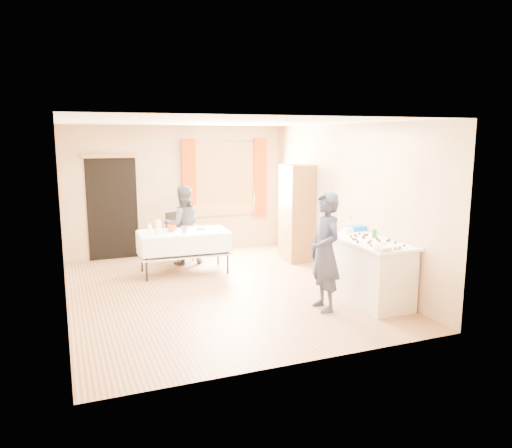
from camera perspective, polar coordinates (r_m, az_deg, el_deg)
name	(u,v)px	position (r m, az deg, el deg)	size (l,w,h in m)	color
floor	(219,291)	(7.95, -4.22, -7.63)	(4.50, 5.50, 0.02)	#9E7047
ceiling	(217,121)	(7.57, -4.48, 11.61)	(4.50, 5.50, 0.02)	white
wall_back	(178,190)	(10.30, -8.96, 3.82)	(4.50, 0.02, 2.60)	tan
wall_front	(299,245)	(5.12, 4.94, -2.44)	(4.50, 0.02, 2.60)	tan
wall_left	(60,218)	(7.31, -21.50, 0.68)	(0.02, 5.50, 2.60)	tan
wall_right	(346,202)	(8.59, 10.21, 2.55)	(0.02, 5.50, 2.60)	tan
window_frame	(225,179)	(10.50, -3.59, 5.15)	(1.32, 0.06, 1.52)	olive
window_pane	(225,179)	(10.49, -3.57, 5.14)	(1.20, 0.02, 1.40)	white
curtain_left	(189,181)	(10.24, -7.67, 4.95)	(0.28, 0.06, 1.65)	#A03506
curtain_right	(260,178)	(10.72, 0.47, 5.27)	(0.28, 0.06, 1.65)	#A03506
doorway	(112,209)	(10.10, -16.08, 1.71)	(0.95, 0.04, 2.00)	black
door_lintel	(110,156)	(9.98, -16.35, 7.49)	(1.05, 0.06, 0.08)	olive
cabinet	(297,213)	(9.64, 4.69, 1.26)	(0.50, 0.60, 1.86)	brown
counter	(369,271)	(7.51, 12.75, -5.24)	(0.70, 1.47, 0.91)	beige
party_table	(184,248)	(8.89, -8.22, -2.74)	(1.60, 0.86, 0.75)	black
chair	(180,246)	(9.77, -8.70, -2.55)	(0.51, 0.51, 0.95)	black
girl	(325,252)	(6.94, 7.91, -3.16)	(0.41, 0.61, 1.66)	#1D2238
woman	(183,225)	(9.47, -8.31, -0.11)	(0.75, 0.60, 1.49)	black
soda_can	(374,234)	(7.59, 13.39, -1.08)	(0.07, 0.07, 0.12)	#0F8027
mixing_bowl	(382,248)	(6.80, 14.23, -2.69)	(0.27, 0.27, 0.06)	white
foam_block	(348,231)	(7.85, 10.44, -0.75)	(0.15, 0.10, 0.08)	white
blue_basket	(358,228)	(8.10, 11.53, -0.46)	(0.30, 0.20, 0.08)	#0857BB
pitcher	(158,228)	(8.63, -11.15, -0.41)	(0.11, 0.11, 0.22)	silver
cup_red	(172,228)	(8.81, -9.63, -0.48)	(0.19, 0.19, 0.12)	red
cup_rainbow	(184,230)	(8.66, -8.19, -0.66)	(0.14, 0.14, 0.11)	red
small_bowl	(201,228)	(8.96, -6.32, -0.42)	(0.20, 0.20, 0.06)	white
pastry_tray	(215,230)	(8.82, -4.76, -0.68)	(0.28, 0.20, 0.02)	white
bottle	(150,227)	(8.93, -12.05, -0.29)	(0.08, 0.08, 0.16)	white
cake_balls	(374,241)	(7.28, 13.33, -1.87)	(0.53, 1.11, 0.04)	#3F2314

